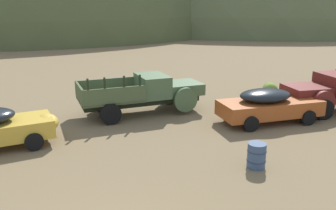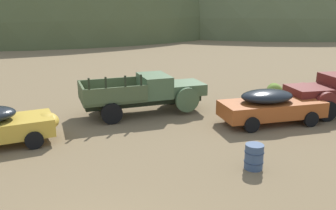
# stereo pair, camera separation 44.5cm
# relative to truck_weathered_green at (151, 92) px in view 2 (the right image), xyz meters

# --- Properties ---
(hill_center) EXTENTS (76.39, 64.43, 49.19)m
(hill_center) POSITION_rel_truck_weathered_green_xyz_m (-17.67, 57.79, -1.02)
(hill_center) COLOR #4C5633
(hill_center) RESTS_ON ground
(hill_distant) EXTENTS (84.07, 76.03, 46.41)m
(hill_distant) POSITION_rel_truck_weathered_green_xyz_m (32.06, 68.27, -1.02)
(hill_distant) COLOR #56603D
(hill_distant) RESTS_ON ground
(truck_weathered_green) EXTENTS (6.35, 3.44, 2.16)m
(truck_weathered_green) POSITION_rel_truck_weathered_green_xyz_m (0.00, 0.00, 0.00)
(truck_weathered_green) COLOR #232B1B
(truck_weathered_green) RESTS_ON ground
(car_oxide_orange) EXTENTS (5.09, 2.46, 1.57)m
(car_oxide_orange) POSITION_rel_truck_weathered_green_xyz_m (5.38, -2.35, -0.20)
(car_oxide_orange) COLOR #A34C1E
(car_oxide_orange) RESTS_ON ground
(oil_drum_by_truck) EXTENTS (0.64, 0.64, 0.84)m
(oil_drum_by_truck) POSITION_rel_truck_weathered_green_xyz_m (2.81, -6.73, -0.59)
(oil_drum_by_truck) COLOR #384C6B
(oil_drum_by_truck) RESTS_ON ground
(bush_front_right) EXTENTS (0.96, 1.11, 0.94)m
(bush_front_right) POSITION_rel_truck_weathered_green_xyz_m (7.47, 2.39, -0.76)
(bush_front_right) COLOR olive
(bush_front_right) RESTS_ON ground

